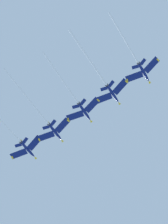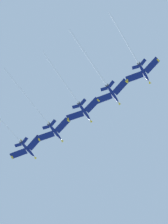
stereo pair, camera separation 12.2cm
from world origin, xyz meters
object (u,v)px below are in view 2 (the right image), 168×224
at_px(jet_inner_left, 45,119).
at_px(jet_centre, 76,99).
at_px(jet_inner_right, 103,79).
at_px(jet_far_right, 138,62).
at_px(jet_far_left, 20,140).

xyz_separation_m(jet_inner_left, jet_centre, (12.65, 14.47, 0.41)).
distance_m(jet_inner_right, jet_far_right, 19.88).
relative_size(jet_far_left, jet_inner_right, 0.94).
distance_m(jet_far_left, jet_centre, 37.38).
xyz_separation_m(jet_far_left, jet_inner_left, (13.58, 12.14, -1.71)).
relative_size(jet_far_left, jet_far_right, 1.03).
height_order(jet_inner_left, jet_centre, jet_inner_left).
xyz_separation_m(jet_centre, jet_inner_right, (12.42, 11.99, -0.30)).
distance_m(jet_inner_left, jet_inner_right, 36.45).
height_order(jet_inner_left, jet_inner_right, jet_inner_right).
height_order(jet_far_left, jet_inner_left, jet_far_left).
bearing_deg(jet_inner_left, jet_inner_right, 46.55).
bearing_deg(jet_far_right, jet_far_left, -131.80).
distance_m(jet_far_left, jet_inner_left, 18.30).
bearing_deg(jet_inner_right, jet_far_left, -135.04).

